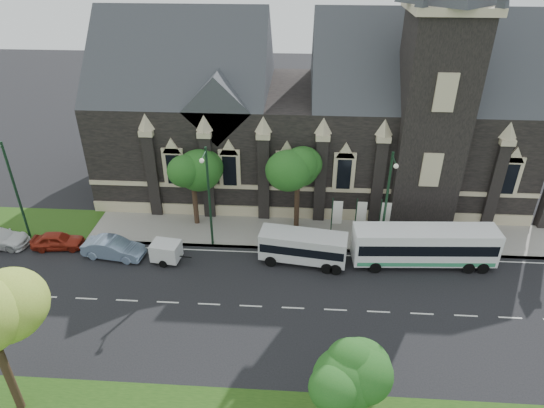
# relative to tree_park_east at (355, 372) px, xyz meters

# --- Properties ---
(ground) EXTENTS (160.00, 160.00, 0.00)m
(ground) POSITION_rel_tree_park_east_xyz_m (-6.18, 9.32, -4.62)
(ground) COLOR black
(ground) RESTS_ON ground
(sidewalk) EXTENTS (80.00, 5.00, 0.15)m
(sidewalk) POSITION_rel_tree_park_east_xyz_m (-6.18, 18.82, -4.54)
(sidewalk) COLOR gray
(sidewalk) RESTS_ON ground
(museum) EXTENTS (40.00, 17.70, 29.90)m
(museum) POSITION_rel_tree_park_east_xyz_m (-1.06, 28.10, 3.55)
(museum) COLOR black
(museum) RESTS_ON ground
(tree_park_east) EXTENTS (3.40, 3.40, 6.28)m
(tree_park_east) POSITION_rel_tree_park_east_xyz_m (0.00, 0.00, 0.00)
(tree_park_east) COLOR black
(tree_park_east) RESTS_ON ground
(tree_walk_right) EXTENTS (4.08, 4.08, 7.80)m
(tree_walk_right) POSITION_rel_tree_park_east_xyz_m (-2.96, 20.04, 1.20)
(tree_walk_right) COLOR black
(tree_walk_right) RESTS_ON ground
(tree_walk_left) EXTENTS (3.91, 3.91, 7.64)m
(tree_walk_left) POSITION_rel_tree_park_east_xyz_m (-11.97, 20.03, 1.12)
(tree_walk_left) COLOR black
(tree_walk_left) RESTS_ON ground
(street_lamp_near) EXTENTS (0.36, 1.88, 9.00)m
(street_lamp_near) POSITION_rel_tree_park_east_xyz_m (3.82, 16.42, 0.49)
(street_lamp_near) COLOR #16311E
(street_lamp_near) RESTS_ON ground
(street_lamp_mid) EXTENTS (0.36, 1.88, 9.00)m
(street_lamp_mid) POSITION_rel_tree_park_east_xyz_m (-10.18, 16.42, 0.49)
(street_lamp_mid) COLOR #16311E
(street_lamp_mid) RESTS_ON ground
(street_lamp_far) EXTENTS (0.36, 1.88, 9.00)m
(street_lamp_far) POSITION_rel_tree_park_east_xyz_m (-26.18, 16.42, 0.49)
(street_lamp_far) COLOR #16311E
(street_lamp_far) RESTS_ON ground
(banner_flag_left) EXTENTS (0.90, 0.10, 4.00)m
(banner_flag_left) POSITION_rel_tree_park_east_xyz_m (0.11, 18.32, -2.24)
(banner_flag_left) COLOR #16311E
(banner_flag_left) RESTS_ON ground
(banner_flag_center) EXTENTS (0.90, 0.10, 4.00)m
(banner_flag_center) POSITION_rel_tree_park_east_xyz_m (2.11, 18.32, -2.24)
(banner_flag_center) COLOR #16311E
(banner_flag_center) RESTS_ON ground
(banner_flag_right) EXTENTS (0.90, 0.10, 4.00)m
(banner_flag_right) POSITION_rel_tree_park_east_xyz_m (4.11, 18.32, -2.24)
(banner_flag_right) COLOR #16311E
(banner_flag_right) RESTS_ON ground
(tour_coach) EXTENTS (11.24, 3.13, 3.24)m
(tour_coach) POSITION_rel_tree_park_east_xyz_m (6.94, 15.15, -2.85)
(tour_coach) COLOR white
(tour_coach) RESTS_ON ground
(shuttle_bus) EXTENTS (7.07, 3.24, 2.64)m
(shuttle_bus) POSITION_rel_tree_park_east_xyz_m (-2.53, 14.78, -3.09)
(shuttle_bus) COLOR silver
(shuttle_bus) RESTS_ON ground
(box_trailer) EXTENTS (3.28, 1.94, 1.71)m
(box_trailer) POSITION_rel_tree_park_east_xyz_m (-13.46, 14.18, -3.65)
(box_trailer) COLOR silver
(box_trailer) RESTS_ON ground
(sedan) EXTENTS (5.20, 2.40, 1.65)m
(sedan) POSITION_rel_tree_park_east_xyz_m (-17.90, 14.48, -3.79)
(sedan) COLOR #8098B9
(sedan) RESTS_ON ground
(car_far_red) EXTENTS (4.35, 2.08, 1.43)m
(car_far_red) POSITION_rel_tree_park_east_xyz_m (-23.01, 15.38, -3.90)
(car_far_red) COLOR maroon
(car_far_red) RESTS_ON ground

